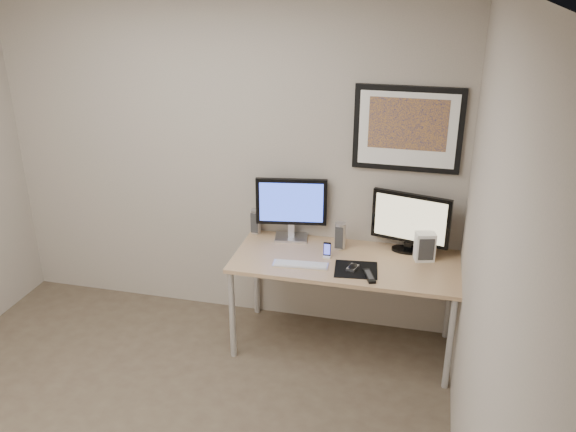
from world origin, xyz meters
The scene contains 13 objects.
room centered at (0.00, 0.45, 1.64)m, with size 3.60×3.60×3.60m.
desk centered at (1.00, 1.35, 0.66)m, with size 1.60×0.70×0.73m.
framed_art centered at (1.35, 1.68, 1.62)m, with size 0.75×0.04×0.60m.
monitor_large centered at (0.54, 1.60, 1.00)m, with size 0.53×0.21×0.48m.
monitor_tv centered at (1.42, 1.60, 0.97)m, with size 0.56×0.18×0.45m.
speaker_left centered at (0.25, 1.65, 0.83)m, with size 0.08×0.08×0.19m, color #BBBBC0.
speaker_right centered at (0.93, 1.53, 0.83)m, with size 0.08×0.08×0.20m, color #BBBBC0.
phone_dock centered at (0.86, 1.36, 0.79)m, with size 0.05×0.05×0.12m, color black.
keyboard centered at (0.71, 1.19, 0.74)m, with size 0.39×0.10×0.01m, color silver.
mousepad centered at (1.09, 1.22, 0.73)m, with size 0.29×0.26×0.00m, color black.
mouse centered at (1.07, 1.22, 0.75)m, with size 0.05×0.10×0.03m, color black.
remote centered at (1.19, 1.13, 0.74)m, with size 0.05×0.19×0.02m, color black.
fan_unit centered at (1.54, 1.48, 0.83)m, with size 0.14×0.10×0.21m, color white.
Camera 1 is at (1.52, -2.51, 2.71)m, focal length 38.00 mm.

